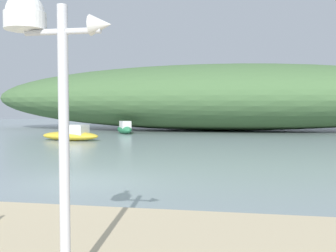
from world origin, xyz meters
The scene contains 5 objects.
ground_plane centered at (0.00, 0.00, 0.00)m, with size 120.00×120.00×0.00m, color gray.
distant_hill centered at (2.98, 28.23, 3.33)m, with size 48.21×15.15×6.66m, color #476B3D.
mast_structure centered at (2.39, -7.14, 2.98)m, with size 1.26×0.48×3.42m.
motorboat_off_point centered at (-4.98, 21.22, 0.45)m, with size 2.39×2.86×1.13m.
motorboat_far_right centered at (-6.68, 13.90, 0.42)m, with size 4.40×2.05×1.10m.
Camera 1 is at (4.58, -11.22, 2.31)m, focal length 40.91 mm.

